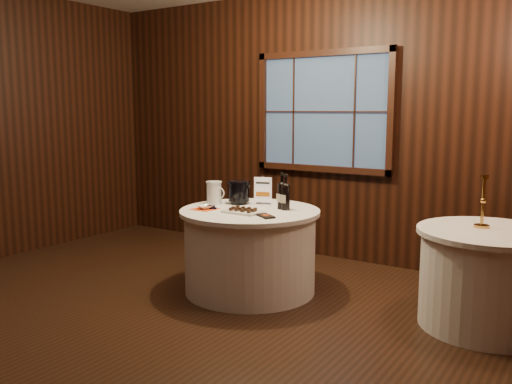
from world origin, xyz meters
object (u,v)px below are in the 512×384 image
Objects in this scene: side_table at (487,279)px; chocolate_box at (266,216)px; port_bottle_left at (282,193)px; ice_bucket at (239,192)px; chocolate_plate at (243,211)px; main_table at (250,250)px; grape_bunch at (211,207)px; glass_pitcher at (214,193)px; brass_candlestick at (483,209)px; cracker_bowl at (205,207)px; port_bottle_right at (286,194)px; sign_stand at (263,195)px.

chocolate_box reaches higher than side_table.
side_table is 3.24× the size of port_bottle_left.
port_bottle_left reaches higher than ice_bucket.
main_table is at bearing 104.19° from chocolate_plate.
chocolate_plate reaches higher than main_table.
grape_bunch is at bearing -149.19° from chocolate_box.
brass_candlestick is at bearing 8.58° from glass_pitcher.
chocolate_box is 0.87× the size of glass_pitcher.
main_table is 9.20× the size of cracker_bowl.
main_table is at bearing -171.47° from side_table.
port_bottle_right is at bearing 9.81° from glass_pitcher.
port_bottle_right reaches higher than ice_bucket.
main_table is at bearing -36.99° from ice_bucket.
side_table is at bearing 26.44° from port_bottle_left.
port_bottle_left is at bearing 34.33° from cracker_bowl.
sign_stand is 1.70× the size of grape_bunch.
grape_bunch is at bearing -139.11° from sign_stand.
main_table is at bearing -144.09° from port_bottle_right.
side_table is at bearing 12.32° from cracker_bowl.
sign_stand is 1.23× the size of ice_bucket.
cracker_bowl is at bearing -173.63° from chocolate_plate.
chocolate_box is (0.08, -0.40, -0.14)m from port_bottle_left.
port_bottle_left is 0.06m from port_bottle_right.
port_bottle_right is at bearing -3.37° from ice_bucket.
side_table is at bearing 49.89° from chocolate_box.
port_bottle_right is 1.71× the size of chocolate_box.
chocolate_box is (0.31, -0.21, 0.39)m from main_table.
side_table is at bearing 7.08° from glass_pitcher.
main_table is at bearing 31.33° from cracker_bowl.
sign_stand is 0.54m from grape_bunch.
chocolate_box is at bearing -74.28° from sign_stand.
brass_candlestick reaches higher than grape_bunch.
sign_stand is 1.44× the size of chocolate_box.
glass_pitcher is at bearing 110.69° from cracker_bowl.
chocolate_box is at bearing -35.82° from ice_bucket.
ice_bucket is 1.02× the size of glass_pitcher.
port_bottle_right is 1.65m from brass_candlestick.
cracker_bowl is at bearing -147.01° from chocolate_box.
chocolate_plate is (-0.24, -0.33, -0.12)m from port_bottle_right.
ice_bucket is 0.43m from cracker_bowl.
main_table is 2.02m from side_table.
main_table is 0.60m from port_bottle_left.
side_table is (2.00, 0.30, 0.00)m from main_table.
port_bottle_right is 0.69m from grape_bunch.
port_bottle_left is at bearing 62.04° from chocolate_plate.
glass_pitcher reaches higher than main_table.
sign_stand is 0.46m from chocolate_plate.
chocolate_box is at bearing -160.61° from brass_candlestick.
port_bottle_right is 1.49× the size of glass_pitcher.
main_table is at bearing -102.02° from sign_stand.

